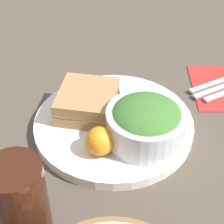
% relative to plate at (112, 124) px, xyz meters
% --- Properties ---
extents(ground_plane, '(4.00, 4.00, 0.00)m').
position_rel_plate_xyz_m(ground_plane, '(0.00, 0.00, -0.01)').
color(ground_plane, '#4C4238').
extents(plate, '(0.28, 0.28, 0.02)m').
position_rel_plate_xyz_m(plate, '(0.00, 0.00, 0.00)').
color(plate, white).
rests_on(plate, ground_plane).
extents(sandwich, '(0.12, 0.12, 0.04)m').
position_rel_plate_xyz_m(sandwich, '(0.05, -0.03, 0.03)').
color(sandwich, '#A37A4C').
rests_on(sandwich, plate).
extents(salad_bowl, '(0.13, 0.13, 0.07)m').
position_rel_plate_xyz_m(salad_bowl, '(-0.05, 0.04, 0.05)').
color(salad_bowl, white).
rests_on(salad_bowl, plate).
extents(dressing_cup, '(0.06, 0.06, 0.03)m').
position_rel_plate_xyz_m(dressing_cup, '(-0.04, -0.05, 0.02)').
color(dressing_cup, '#B7B7BC').
rests_on(dressing_cup, plate).
extents(orange_wedge, '(0.05, 0.05, 0.05)m').
position_rel_plate_xyz_m(orange_wedge, '(0.02, 0.08, 0.03)').
color(orange_wedge, orange).
rests_on(orange_wedge, plate).
extents(drink_glass, '(0.07, 0.07, 0.14)m').
position_rel_plate_xyz_m(drink_glass, '(0.12, 0.22, 0.06)').
color(drink_glass, '#38190F').
rests_on(drink_glass, ground_plane).
extents(fork, '(0.15, 0.09, 0.01)m').
position_rel_plate_xyz_m(fork, '(-0.23, -0.14, -0.00)').
color(fork, '#B2B2B7').
rests_on(fork, napkin).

